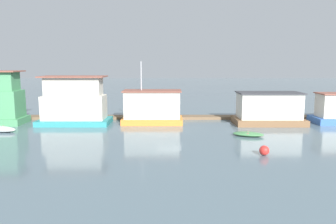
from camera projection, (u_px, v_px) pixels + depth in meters
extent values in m
plane|color=slate|center=(168.00, 124.00, 34.00)|extent=(200.00, 200.00, 0.00)
cube|color=brown|center=(168.00, 117.00, 37.19)|extent=(51.00, 1.67, 0.30)
cube|color=teal|center=(74.00, 121.00, 33.93)|extent=(7.24, 3.87, 0.53)
cube|color=beige|center=(73.00, 107.00, 33.70)|extent=(6.22, 2.85, 2.44)
cube|color=beige|center=(72.00, 86.00, 33.38)|extent=(5.59, 2.22, 1.87)
cube|color=brown|center=(72.00, 77.00, 33.23)|extent=(6.52, 3.15, 0.12)
cube|color=orange|center=(151.00, 120.00, 34.34)|extent=(6.26, 3.26, 0.59)
cube|color=beige|center=(151.00, 105.00, 34.09)|extent=(5.69, 2.68, 2.76)
cube|color=brown|center=(151.00, 91.00, 33.87)|extent=(5.99, 2.98, 0.12)
cylinder|color=#B2B2B7|center=(140.00, 76.00, 33.63)|extent=(0.12, 0.12, 2.96)
cube|color=brown|center=(267.00, 121.00, 34.02)|extent=(7.08, 3.89, 0.62)
cube|color=silver|center=(267.00, 106.00, 33.78)|extent=(6.16, 2.97, 2.56)
cube|color=#38383D|center=(268.00, 93.00, 33.58)|extent=(6.46, 3.27, 0.12)
ellipsoid|color=#47844C|center=(247.00, 134.00, 28.39)|extent=(2.90, 2.02, 0.36)
cube|color=#997F60|center=(247.00, 133.00, 28.37)|extent=(0.47, 1.09, 0.08)
cylinder|color=#846B4C|center=(152.00, 111.00, 35.98)|extent=(0.28, 0.28, 2.02)
cylinder|color=brown|center=(292.00, 111.00, 36.04)|extent=(0.30, 0.30, 2.09)
cylinder|color=#846B4C|center=(176.00, 111.00, 35.99)|extent=(0.25, 0.25, 2.03)
sphere|color=red|center=(263.00, 150.00, 22.51)|extent=(0.68, 0.68, 0.68)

